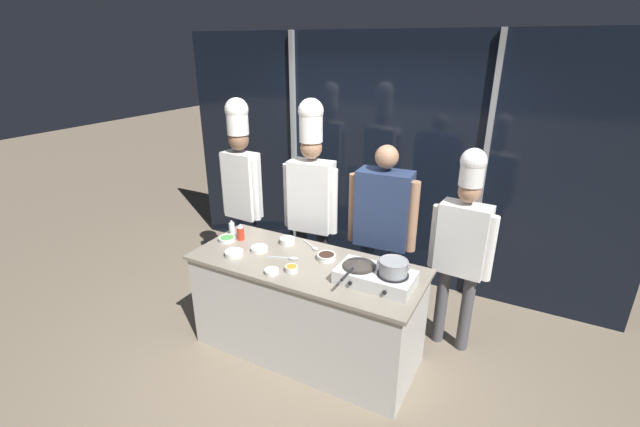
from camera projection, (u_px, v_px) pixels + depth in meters
name	position (u px, v px, depth m)	size (l,w,h in m)	color
ground_plane	(307.00, 349.00, 3.86)	(24.00, 24.00, 0.00)	#7F705B
window_wall_back	(380.00, 162.00, 4.71)	(5.11, 0.09, 2.70)	black
demo_counter	(306.00, 308.00, 3.69)	(1.96, 0.79, 0.89)	beige
portable_stove	(375.00, 277.00, 3.20)	(0.58, 0.33, 0.12)	silver
frying_pan	(359.00, 263.00, 3.22)	(0.25, 0.44, 0.05)	#38332D
stock_pot	(393.00, 267.00, 3.10)	(0.24, 0.21, 0.11)	#93969B
squeeze_bottle_chili	(240.00, 232.00, 3.91)	(0.07, 0.07, 0.15)	red
squeeze_bottle_clear	(232.00, 228.00, 4.00)	(0.05, 0.05, 0.15)	white
prep_bowl_onion	(234.00, 253.00, 3.64)	(0.16, 0.16, 0.04)	white
prep_bowl_soy_glaze	(326.00, 256.00, 3.57)	(0.16, 0.16, 0.05)	white
prep_bowl_rice	(287.00, 240.00, 3.85)	(0.14, 0.14, 0.06)	white
prep_bowl_carrots	(292.00, 268.00, 3.38)	(0.10, 0.10, 0.05)	white
prep_bowl_chicken	(272.00, 271.00, 3.36)	(0.12, 0.12, 0.03)	white
prep_bowl_scallions	(227.00, 238.00, 3.91)	(0.16, 0.16, 0.04)	white
prep_bowl_noodles	(259.00, 249.00, 3.72)	(0.15, 0.15, 0.04)	white
serving_spoon_slotted	(313.00, 247.00, 3.78)	(0.22, 0.14, 0.02)	#B2B5BA
serving_spoon_solid	(289.00, 258.00, 3.59)	(0.26, 0.12, 0.02)	#B2B5BA
chef_head	(241.00, 178.00, 4.39)	(0.49, 0.23, 2.08)	#2D3856
chef_sous	(311.00, 191.00, 4.10)	(0.55, 0.26, 2.12)	#232326
person_guest	(383.00, 222.00, 3.85)	(0.63, 0.28, 1.77)	#2D3856
chef_line	(463.00, 238.00, 3.54)	(0.53, 0.24, 1.83)	#4C4C51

